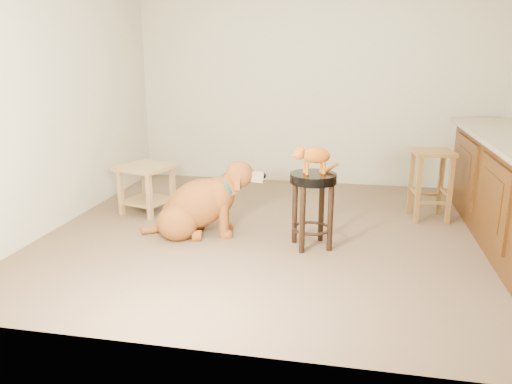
% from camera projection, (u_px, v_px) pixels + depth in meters
% --- Properties ---
extents(floor, '(4.50, 4.00, 0.01)m').
position_uv_depth(floor, '(292.00, 234.00, 4.67)').
color(floor, brown).
rests_on(floor, ground).
extents(room_shell, '(4.54, 4.04, 2.62)m').
position_uv_depth(room_shell, '(296.00, 47.00, 4.22)').
color(room_shell, beige).
rests_on(room_shell, ground).
extents(padded_stool, '(0.44, 0.44, 0.65)m').
position_uv_depth(padded_stool, '(313.00, 195.00, 4.24)').
color(padded_stool, black).
rests_on(padded_stool, ground).
extents(wood_stool, '(0.43, 0.43, 0.71)m').
position_uv_depth(wood_stool, '(430.00, 184.00, 5.01)').
color(wood_stool, brown).
rests_on(wood_stool, ground).
extents(side_table, '(0.61, 0.61, 0.51)m').
position_uv_depth(side_table, '(147.00, 182.00, 5.21)').
color(side_table, '#9C7948').
rests_on(side_table, ground).
extents(golden_retriever, '(1.15, 0.64, 0.74)m').
position_uv_depth(golden_retriever, '(199.00, 206.00, 4.58)').
color(golden_retriever, brown).
rests_on(golden_retriever, ground).
extents(tabby_kitten, '(0.38, 0.28, 0.27)m').
position_uv_depth(tabby_kitten, '(313.00, 156.00, 4.15)').
color(tabby_kitten, '#A54C10').
rests_on(tabby_kitten, padded_stool).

